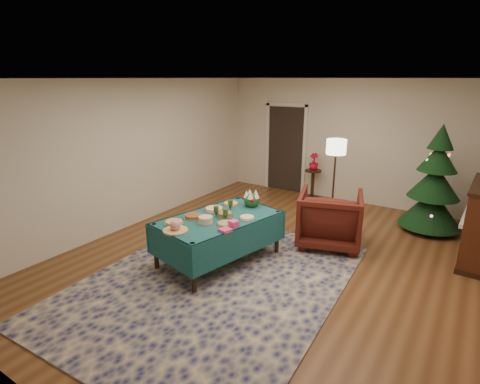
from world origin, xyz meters
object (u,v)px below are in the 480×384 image
Objects in this scene: armchair at (330,216)px; potted_plant at (314,165)px; floor_lamp at (336,152)px; side_table at (312,185)px; christmas_tree at (434,184)px; gift_box at (233,224)px; buffet_table at (219,226)px.

potted_plant is (-1.21, 2.23, 0.28)m from armchair.
side_table is (-0.80, 0.92, -1.01)m from floor_lamp.
floor_lamp is at bearing -48.97° from potted_plant.
floor_lamp reaches higher than side_table.
christmas_tree reaches higher than potted_plant.
gift_box is 0.07× the size of floor_lamp.
potted_plant is at bearing 104.04° from side_table.
buffet_table is at bearing 154.17° from gift_box.
floor_lamp reaches higher than armchair.
buffet_table is 4.01m from christmas_tree.
potted_plant is at bearing 90.27° from buffet_table.
floor_lamp is 1.58m from side_table.
armchair is 2.59× the size of potted_plant.
side_table is at bearing 96.06° from gift_box.
christmas_tree is (2.53, 3.10, 0.31)m from buffet_table.
armchair is 2.55m from side_table.
armchair is 0.52× the size of christmas_tree.
floor_lamp is at bearing 74.31° from buffet_table.
gift_box is 1.87m from armchair.
floor_lamp is at bearing -48.97° from side_table.
christmas_tree is (2.13, 3.29, 0.12)m from gift_box.
armchair is at bearing -61.45° from side_table.
gift_box reaches higher than buffet_table.
gift_box is 0.29× the size of potted_plant.
side_table is at bearing 90.27° from buffet_table.
gift_box is at bearing -122.89° from christmas_tree.
floor_lamp is at bearing -169.95° from christmas_tree.
floor_lamp is 0.81× the size of christmas_tree.
gift_box is 0.11× the size of armchair.
floor_lamp is (0.39, 2.98, 0.57)m from gift_box.
gift_box is at bearing 47.43° from armchair.
buffet_table is 3.72m from side_table.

